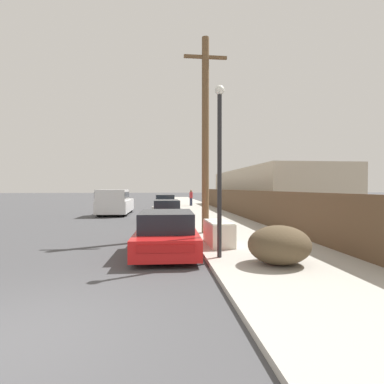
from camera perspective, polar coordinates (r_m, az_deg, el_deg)
ground_plane at (r=4.91m, az=-32.03°, el=-23.48°), size 220.00×220.00×0.00m
sidewalk_curb at (r=27.79m, az=0.79°, el=-3.15°), size 4.20×63.00×0.12m
discarded_fridge at (r=10.06m, az=5.07°, el=-7.74°), size 0.78×1.76×0.80m
parked_sports_car_red at (r=9.58m, az=-4.87°, el=-7.73°), size 1.98×4.75×1.28m
car_parked_mid at (r=18.12m, az=-4.94°, el=-3.62°), size 1.82×4.08×1.26m
car_parked_far at (r=25.31m, az=-5.26°, el=-2.20°), size 1.86×4.52×1.41m
pickup_truck at (r=22.61m, az=-14.48°, el=-1.92°), size 2.19×5.26×1.86m
utility_pole at (r=12.71m, az=2.56°, el=11.21°), size 1.80×0.30×8.12m
street_lamp at (r=8.15m, az=5.26°, el=6.52°), size 0.26×0.26×4.64m
brush_pile at (r=7.79m, az=16.29°, el=-9.63°), size 1.55×1.40×0.96m
wooden_fence at (r=20.98m, az=8.48°, el=-1.96°), size 0.08×30.37×1.72m
building_right_house at (r=27.80m, az=14.14°, el=0.40°), size 6.00×18.16×3.59m
pedestrian at (r=31.07m, az=-0.18°, el=-1.07°), size 0.34×0.34×1.65m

